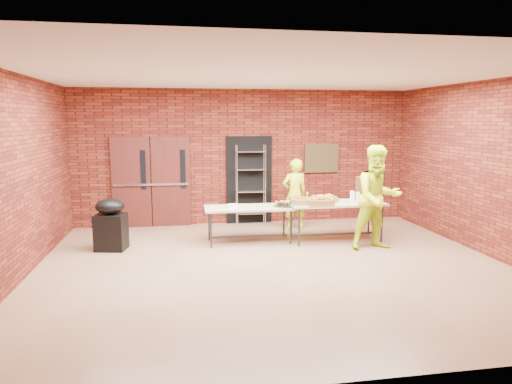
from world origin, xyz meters
TOP-DOWN VIEW (x-y plane):
  - room at (0.00, 0.00)m, footprint 8.08×7.08m
  - double_doors at (-2.20, 3.44)m, footprint 1.78×0.12m
  - dark_doorway at (0.10, 3.46)m, footprint 1.10×0.06m
  - bronze_plaque at (1.90, 3.45)m, footprint 0.85×0.04m
  - wire_rack at (0.12, 3.32)m, footprint 0.71×0.28m
  - table_left at (-0.18, 1.66)m, footprint 1.80×0.78m
  - table_right at (1.62, 1.52)m, footprint 1.96×0.82m
  - basket_bananas at (0.89, 1.41)m, footprint 0.48×0.37m
  - basket_oranges at (1.40, 1.62)m, footprint 0.47×0.36m
  - basket_apples at (1.20, 1.30)m, footprint 0.50×0.39m
  - muffin_tray at (0.53, 1.60)m, footprint 0.44×0.44m
  - napkin_box at (-0.50, 1.69)m, footprint 0.19×0.13m
  - coffee_dispenser at (2.32, 1.64)m, footprint 0.37×0.33m
  - cup_stack_front at (1.92, 1.37)m, footprint 0.08×0.08m
  - cup_stack_mid at (1.99, 1.29)m, footprint 0.08×0.08m
  - cup_stack_back at (1.95, 1.51)m, footprint 0.08×0.08m
  - covered_grill at (-2.87, 1.57)m, footprint 0.63×0.56m
  - volunteer_woman at (1.03, 2.65)m, footprint 0.63×0.46m
  - volunteer_man at (2.18, 0.79)m, footprint 1.03×0.83m

SIDE VIEW (x-z plane):
  - covered_grill at x=-2.87m, z-range 0.00..1.00m
  - table_left at x=-0.18m, z-range 0.31..1.04m
  - table_right at x=1.62m, z-range 0.33..1.14m
  - napkin_box at x=-0.50m, z-range 0.74..0.80m
  - muffin_tray at x=0.53m, z-range 0.73..0.84m
  - volunteer_woman at x=1.03m, z-range 0.00..1.61m
  - basket_oranges at x=1.40m, z-range 0.79..0.94m
  - basket_bananas at x=0.89m, z-range 0.79..0.94m
  - basket_apples at x=1.20m, z-range 0.79..0.95m
  - cup_stack_back at x=1.95m, z-range 0.80..1.03m
  - cup_stack_mid at x=1.99m, z-range 0.80..1.04m
  - cup_stack_front at x=1.92m, z-range 0.80..1.04m
  - wire_rack at x=0.12m, z-range 0.00..1.90m
  - volunteer_man at x=2.18m, z-range 0.00..2.01m
  - coffee_dispenser at x=2.32m, z-range 0.80..1.29m
  - dark_doorway at x=0.10m, z-range 0.00..2.10m
  - double_doors at x=-2.20m, z-range 0.00..2.10m
  - bronze_plaque at x=1.90m, z-range 1.20..1.90m
  - room at x=0.00m, z-range -0.04..3.24m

